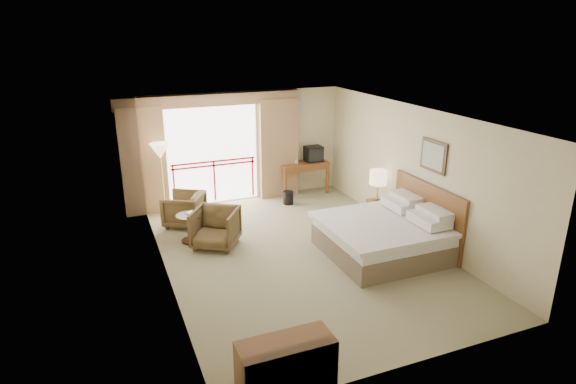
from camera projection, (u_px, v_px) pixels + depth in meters
name	position (u px, v px, depth m)	size (l,w,h in m)	color
floor	(300.00, 254.00, 9.30)	(7.00, 7.00, 0.00)	gray
ceiling	(301.00, 114.00, 8.42)	(7.00, 7.00, 0.00)	white
wall_back	(244.00, 146.00, 11.93)	(5.00, 5.00, 0.00)	beige
wall_front	(416.00, 272.00, 5.80)	(5.00, 5.00, 0.00)	beige
wall_left	(162.00, 205.00, 7.97)	(7.00, 7.00, 0.00)	beige
wall_right	(413.00, 173.00, 9.75)	(7.00, 7.00, 0.00)	beige
balcony_door	(213.00, 155.00, 11.67)	(2.40, 2.40, 0.00)	white
balcony_railing	(214.00, 171.00, 11.78)	(2.09, 0.03, 1.02)	#B60F18
curtain_left	(143.00, 161.00, 10.96)	(1.00, 0.26, 2.50)	#916B4C
curtain_right	(278.00, 148.00, 12.13)	(1.00, 0.26, 2.50)	#916B4C
valance	(211.00, 100.00, 11.15)	(4.40, 0.22, 0.28)	#916B4C
hvac_vent	(293.00, 103.00, 12.04)	(0.50, 0.04, 0.50)	silver
bed	(384.00, 236.00, 9.19)	(2.13, 2.06, 0.97)	brown
headboard	(427.00, 215.00, 9.44)	(0.06, 2.10, 1.30)	brown
framed_art	(433.00, 156.00, 9.06)	(0.04, 0.72, 0.60)	#301D0D
nightstand	(377.00, 212.00, 10.63)	(0.37, 0.44, 0.53)	brown
table_lamp	(378.00, 178.00, 10.42)	(0.38, 0.38, 0.67)	tan
phone	(380.00, 202.00, 10.38)	(0.17, 0.13, 0.07)	black
desk	(302.00, 168.00, 12.55)	(1.28, 0.62, 0.84)	brown
tv	(314.00, 154.00, 12.47)	(0.44, 0.35, 0.40)	black
coffee_maker	(290.00, 159.00, 12.28)	(0.11, 0.11, 0.23)	black
cup	(296.00, 162.00, 12.31)	(0.07, 0.07, 0.10)	white
wastebasket	(288.00, 198.00, 11.87)	(0.26, 0.26, 0.32)	black
armchair_far	(185.00, 225.00, 10.65)	(0.79, 0.81, 0.74)	#4A3820
armchair_near	(216.00, 246.00, 9.63)	(0.84, 0.86, 0.78)	#4A3820
side_table	(190.00, 223.00, 9.70)	(0.53, 0.53, 0.58)	#301D0D
book	(189.00, 215.00, 9.64)	(0.17, 0.23, 0.02)	white
floor_lamp	(160.00, 154.00, 10.71)	(0.44, 0.44, 1.71)	tan
dresser	(286.00, 369.00, 5.60)	(1.13, 0.48, 0.75)	brown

